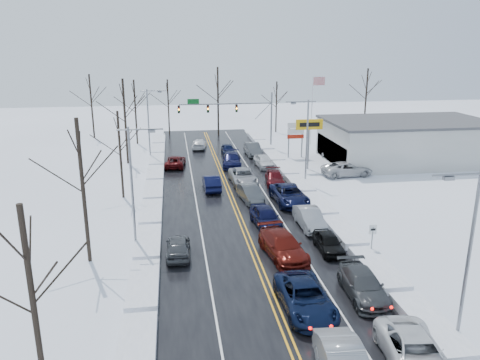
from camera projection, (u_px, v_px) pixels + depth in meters
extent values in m
plane|color=white|center=(241.00, 221.00, 39.81)|extent=(160.00, 160.00, 0.00)
cube|color=black|center=(238.00, 213.00, 41.71)|extent=(14.00, 84.00, 0.01)
cube|color=white|center=(151.00, 217.00, 40.66)|extent=(1.86, 72.00, 0.54)
cube|color=white|center=(320.00, 209.00, 42.76)|extent=(1.86, 72.00, 0.54)
cylinder|color=slate|center=(271.00, 121.00, 66.46)|extent=(0.24, 0.24, 8.00)
cylinder|color=slate|center=(226.00, 104.00, 64.86)|extent=(13.00, 0.18, 0.18)
cylinder|color=slate|center=(263.00, 111.00, 65.90)|extent=(2.33, 0.10, 2.33)
cube|color=#0C591E|center=(193.00, 101.00, 64.13)|extent=(1.60, 0.08, 0.70)
cube|color=black|center=(237.00, 108.00, 65.25)|extent=(0.32, 0.25, 1.05)
sphere|color=#3F0705|center=(237.00, 106.00, 65.02)|extent=(0.20, 0.20, 0.20)
sphere|color=orange|center=(237.00, 108.00, 65.10)|extent=(0.22, 0.22, 0.22)
sphere|color=black|center=(237.00, 111.00, 65.18)|extent=(0.20, 0.20, 0.20)
cube|color=black|center=(208.00, 109.00, 64.70)|extent=(0.32, 0.25, 1.05)
sphere|color=#3F0705|center=(208.00, 107.00, 64.46)|extent=(0.20, 0.20, 0.20)
sphere|color=orange|center=(208.00, 109.00, 64.55)|extent=(0.22, 0.22, 0.22)
sphere|color=black|center=(208.00, 111.00, 64.63)|extent=(0.20, 0.20, 0.20)
cube|color=black|center=(179.00, 109.00, 64.15)|extent=(0.32, 0.25, 1.05)
sphere|color=#3F0705|center=(179.00, 107.00, 63.91)|extent=(0.20, 0.20, 0.20)
sphere|color=orange|center=(179.00, 110.00, 64.00)|extent=(0.22, 0.22, 0.22)
sphere|color=black|center=(179.00, 112.00, 64.08)|extent=(0.20, 0.20, 0.20)
cylinder|color=slate|center=(308.00, 146.00, 55.68)|extent=(0.20, 0.20, 5.60)
cube|color=#E6A80C|center=(309.00, 124.00, 54.95)|extent=(3.20, 0.30, 1.20)
cube|color=black|center=(310.00, 125.00, 54.78)|extent=(2.40, 0.04, 0.50)
cylinder|color=slate|center=(289.00, 143.00, 61.47)|extent=(0.16, 0.16, 4.00)
cylinder|color=slate|center=(302.00, 142.00, 61.72)|extent=(0.16, 0.16, 4.00)
cube|color=white|center=(296.00, 125.00, 60.95)|extent=(2.20, 0.22, 0.70)
cube|color=white|center=(296.00, 131.00, 61.18)|extent=(2.20, 0.22, 0.70)
cube|color=#A41D0C|center=(296.00, 137.00, 61.37)|extent=(2.20, 0.22, 0.50)
cylinder|color=slate|center=(372.00, 241.00, 33.04)|extent=(0.08, 0.08, 2.20)
cube|color=white|center=(373.00, 229.00, 32.78)|extent=(0.55, 0.05, 0.70)
cube|color=black|center=(373.00, 230.00, 32.75)|extent=(0.35, 0.02, 0.15)
cylinder|color=silver|center=(312.00, 111.00, 68.98)|extent=(0.14, 0.14, 10.00)
cube|color=beige|center=(406.00, 142.00, 59.52)|extent=(20.00, 12.00, 5.00)
cube|color=#262628|center=(331.00, 151.00, 58.40)|extent=(0.10, 11.00, 2.80)
cube|color=#3F3F42|center=(409.00, 121.00, 58.78)|extent=(20.40, 12.40, 0.30)
cylinder|color=slate|center=(468.00, 259.00, 22.63)|extent=(0.18, 0.18, 9.00)
cylinder|color=slate|center=(465.00, 174.00, 21.31)|extent=(3.20, 0.12, 0.12)
cube|color=slate|center=(449.00, 178.00, 21.24)|extent=(0.50, 0.25, 0.18)
cylinder|color=slate|center=(307.00, 143.00, 49.22)|extent=(0.18, 0.18, 9.00)
cylinder|color=slate|center=(301.00, 102.00, 47.91)|extent=(3.20, 0.12, 0.12)
cube|color=slate|center=(293.00, 103.00, 47.84)|extent=(0.50, 0.25, 0.18)
cylinder|color=slate|center=(132.00, 189.00, 33.58)|extent=(0.18, 0.18, 9.00)
cylinder|color=slate|center=(140.00, 129.00, 32.48)|extent=(3.20, 0.12, 0.12)
cube|color=slate|center=(152.00, 131.00, 32.63)|extent=(0.50, 0.25, 0.18)
cylinder|color=slate|center=(149.00, 125.00, 60.18)|extent=(0.18, 0.18, 9.00)
cylinder|color=slate|center=(153.00, 91.00, 59.08)|extent=(3.20, 0.12, 0.12)
cube|color=slate|center=(160.00, 92.00, 59.23)|extent=(0.50, 0.25, 0.18)
cylinder|color=#2D231C|center=(35.00, 314.00, 18.03)|extent=(0.24, 0.24, 9.00)
cylinder|color=#2D231C|center=(83.00, 192.00, 31.12)|extent=(0.27, 0.27, 10.00)
cylinder|color=#2D231C|center=(120.00, 155.00, 44.77)|extent=(0.23, 0.23, 8.50)
cylinder|color=#2D231C|center=(125.00, 122.00, 57.69)|extent=(0.28, 0.28, 10.50)
cylinder|color=#2D231C|center=(136.00, 112.00, 69.29)|extent=(0.25, 0.25, 9.50)
cylinder|color=#2D231C|center=(92.00, 106.00, 73.92)|extent=(0.27, 0.27, 10.00)
cylinder|color=#2D231C|center=(168.00, 107.00, 76.67)|extent=(0.24, 0.24, 9.00)
cylinder|color=#2D231C|center=(218.00, 102.00, 75.59)|extent=(0.29, 0.29, 11.00)
cylinder|color=#2D231C|center=(276.00, 107.00, 78.75)|extent=(0.23, 0.23, 8.50)
cylinder|color=#2D231C|center=(366.00, 99.00, 81.15)|extent=(0.28, 0.28, 10.50)
imported|color=black|center=(305.00, 310.00, 26.54)|extent=(2.73, 5.76, 1.59)
imported|color=#55110B|center=(283.00, 257.00, 33.18)|extent=(3.08, 6.00, 1.66)
imported|color=black|center=(265.00, 226.00, 38.75)|extent=(2.32, 4.93, 1.63)
imported|color=#3E4143|center=(250.00, 201.00, 44.97)|extent=(2.20, 4.79, 1.52)
imported|color=#93949A|center=(243.00, 183.00, 50.52)|extent=(2.81, 5.77, 1.58)
imported|color=black|center=(232.00, 166.00, 57.66)|extent=(2.82, 5.76, 1.61)
imported|color=black|center=(228.00, 155.00, 63.62)|extent=(1.69, 4.17, 1.42)
imported|color=#393B3D|center=(362.00, 296.00, 27.98)|extent=(2.34, 5.25, 1.50)
imported|color=black|center=(328.00, 251.00, 34.05)|extent=(1.67, 4.03, 1.37)
imported|color=#93959A|center=(309.00, 227.00, 38.46)|extent=(1.76, 4.85, 1.59)
imported|color=black|center=(289.00, 203.00, 44.31)|extent=(2.99, 6.11, 1.67)
imported|color=#44090E|center=(274.00, 184.00, 50.44)|extent=(2.49, 4.85, 1.35)
imported|color=silver|center=(264.00, 167.00, 57.16)|extent=(2.17, 4.62, 1.53)
imported|color=#46494C|center=(253.00, 155.00, 63.23)|extent=(1.92, 5.11, 1.67)
imported|color=black|center=(212.00, 190.00, 48.42)|extent=(1.70, 4.67, 1.53)
imported|color=#45090A|center=(175.00, 167.00, 57.38)|extent=(2.79, 5.14, 1.37)
imported|color=white|center=(199.00, 148.00, 67.41)|extent=(2.50, 4.90, 1.36)
imported|color=#404245|center=(179.00, 256.00, 33.31)|extent=(1.82, 4.28, 1.44)
imported|color=silver|center=(347.00, 176.00, 53.49)|extent=(5.94, 3.04, 1.60)
imported|color=#3C3E40|center=(361.00, 168.00, 56.82)|extent=(2.76, 5.34, 1.48)
imported|color=silver|center=(326.00, 156.00, 62.89)|extent=(1.72, 4.18, 1.42)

